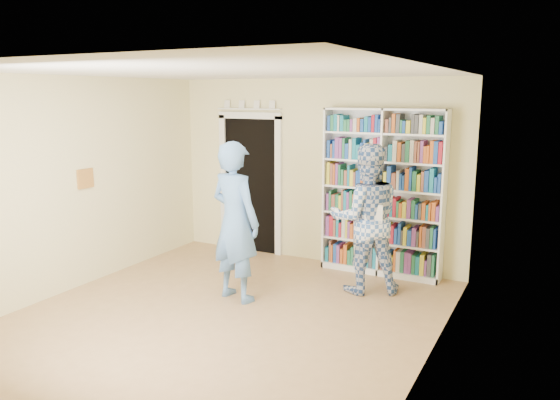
# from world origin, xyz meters

# --- Properties ---
(floor) EXTENTS (5.00, 5.00, 0.00)m
(floor) POSITION_xyz_m (0.00, 0.00, 0.00)
(floor) COLOR #A2794E
(floor) RESTS_ON ground
(ceiling) EXTENTS (5.00, 5.00, 0.00)m
(ceiling) POSITION_xyz_m (0.00, 0.00, 2.70)
(ceiling) COLOR white
(ceiling) RESTS_ON wall_back
(wall_back) EXTENTS (4.50, 0.00, 4.50)m
(wall_back) POSITION_xyz_m (0.00, 2.50, 1.35)
(wall_back) COLOR beige
(wall_back) RESTS_ON floor
(wall_left) EXTENTS (0.00, 5.00, 5.00)m
(wall_left) POSITION_xyz_m (-2.25, 0.00, 1.35)
(wall_left) COLOR beige
(wall_left) RESTS_ON floor
(wall_right) EXTENTS (0.00, 5.00, 5.00)m
(wall_right) POSITION_xyz_m (2.25, 0.00, 1.35)
(wall_right) COLOR beige
(wall_right) RESTS_ON floor
(bookshelf) EXTENTS (1.67, 0.31, 2.29)m
(bookshelf) POSITION_xyz_m (1.08, 2.34, 1.16)
(bookshelf) COLOR white
(bookshelf) RESTS_ON floor
(doorway) EXTENTS (1.10, 0.08, 2.43)m
(doorway) POSITION_xyz_m (-1.10, 2.48, 1.18)
(doorway) COLOR black
(doorway) RESTS_ON floor
(wall_art) EXTENTS (0.03, 0.25, 0.25)m
(wall_art) POSITION_xyz_m (-2.23, 0.20, 1.40)
(wall_art) COLOR brown
(wall_art) RESTS_ON wall_left
(man_blue) EXTENTS (0.79, 0.61, 1.94)m
(man_blue) POSITION_xyz_m (-0.19, 0.58, 0.97)
(man_blue) COLOR #5684C0
(man_blue) RESTS_ON floor
(man_plaid) EXTENTS (1.15, 1.07, 1.88)m
(man_plaid) POSITION_xyz_m (1.11, 1.57, 0.94)
(man_plaid) COLOR #345AA0
(man_plaid) RESTS_ON floor
(paper_sheet) EXTENTS (0.20, 0.08, 0.30)m
(paper_sheet) POSITION_xyz_m (1.27, 1.37, 1.02)
(paper_sheet) COLOR white
(paper_sheet) RESTS_ON man_plaid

